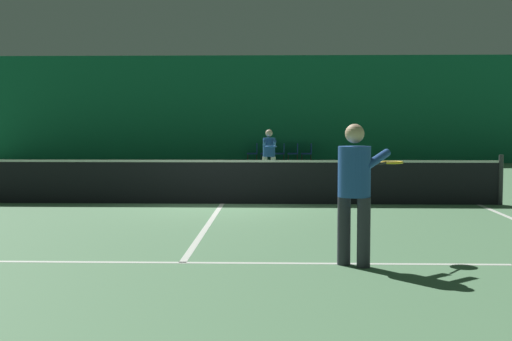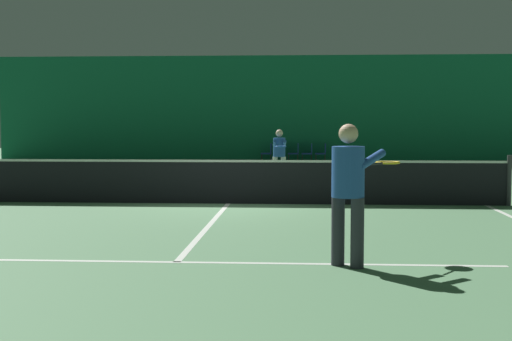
# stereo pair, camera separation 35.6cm
# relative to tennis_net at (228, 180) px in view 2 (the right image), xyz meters

# --- Properties ---
(ground_plane) EXTENTS (60.00, 60.00, 0.00)m
(ground_plane) POSITION_rel_tennis_net_xyz_m (0.00, 0.00, -0.51)
(ground_plane) COLOR #56845B
(backdrop_curtain) EXTENTS (23.00, 0.12, 4.55)m
(backdrop_curtain) POSITION_rel_tennis_net_xyz_m (0.00, 15.09, 1.76)
(backdrop_curtain) COLOR #146042
(backdrop_curtain) RESTS_ON ground
(court_line_baseline_far) EXTENTS (11.00, 0.10, 0.00)m
(court_line_baseline_far) POSITION_rel_tennis_net_xyz_m (0.00, 11.90, -0.51)
(court_line_baseline_far) COLOR silver
(court_line_baseline_far) RESTS_ON ground
(court_line_service_far) EXTENTS (8.25, 0.10, 0.00)m
(court_line_service_far) POSITION_rel_tennis_net_xyz_m (0.00, 6.40, -0.51)
(court_line_service_far) COLOR silver
(court_line_service_far) RESTS_ON ground
(court_line_service_near) EXTENTS (8.25, 0.10, 0.00)m
(court_line_service_near) POSITION_rel_tennis_net_xyz_m (0.00, -6.40, -0.51)
(court_line_service_near) COLOR silver
(court_line_service_near) RESTS_ON ground
(court_line_sideline_right) EXTENTS (0.10, 23.80, 0.00)m
(court_line_sideline_right) POSITION_rel_tennis_net_xyz_m (5.50, 0.00, -0.51)
(court_line_sideline_right) COLOR silver
(court_line_sideline_right) RESTS_ON ground
(court_line_centre) EXTENTS (0.10, 12.80, 0.00)m
(court_line_centre) POSITION_rel_tennis_net_xyz_m (0.00, 0.00, -0.51)
(court_line_centre) COLOR silver
(court_line_centre) RESTS_ON ground
(tennis_net) EXTENTS (12.00, 0.10, 1.07)m
(tennis_net) POSITION_rel_tennis_net_xyz_m (0.00, 0.00, 0.00)
(tennis_net) COLOR black
(tennis_net) RESTS_ON ground
(player_near) EXTENTS (1.09, 1.35, 1.76)m
(player_near) POSITION_rel_tennis_net_xyz_m (2.17, -6.50, 0.51)
(player_near) COLOR #2D2D38
(player_near) RESTS_ON ground
(player_far) EXTENTS (0.44, 1.31, 1.54)m
(player_far) POSITION_rel_tennis_net_xyz_m (0.94, 5.29, 0.39)
(player_far) COLOR beige
(player_far) RESTS_ON ground
(courtside_chair_0) EXTENTS (0.44, 0.44, 0.84)m
(courtside_chair_0) POSITION_rel_tennis_net_xyz_m (0.19, 14.54, -0.03)
(courtside_chair_0) COLOR #2D2D2D
(courtside_chair_0) RESTS_ON ground
(courtside_chair_1) EXTENTS (0.44, 0.44, 0.84)m
(courtside_chair_1) POSITION_rel_tennis_net_xyz_m (0.76, 14.54, -0.03)
(courtside_chair_1) COLOR #2D2D2D
(courtside_chair_1) RESTS_ON ground
(courtside_chair_2) EXTENTS (0.44, 0.44, 0.84)m
(courtside_chair_2) POSITION_rel_tennis_net_xyz_m (1.32, 14.54, -0.03)
(courtside_chair_2) COLOR #2D2D2D
(courtside_chair_2) RESTS_ON ground
(courtside_chair_3) EXTENTS (0.44, 0.44, 0.84)m
(courtside_chair_3) POSITION_rel_tennis_net_xyz_m (1.89, 14.54, -0.03)
(courtside_chair_3) COLOR #2D2D2D
(courtside_chair_3) RESTS_ON ground
(courtside_chair_4) EXTENTS (0.44, 0.44, 0.84)m
(courtside_chair_4) POSITION_rel_tennis_net_xyz_m (2.46, 14.54, -0.03)
(courtside_chair_4) COLOR #2D2D2D
(courtside_chair_4) RESTS_ON ground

